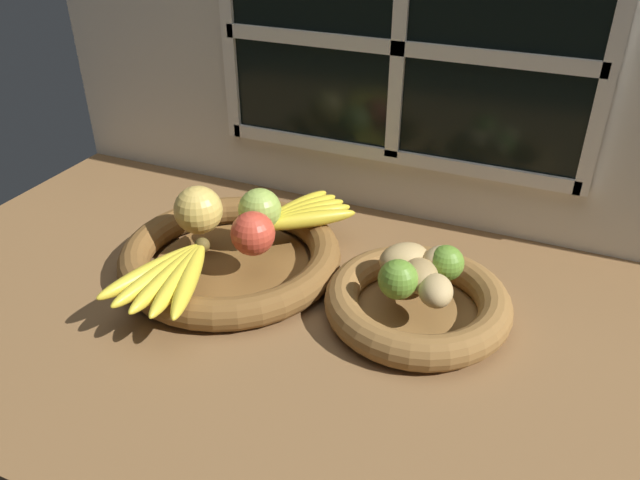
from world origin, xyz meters
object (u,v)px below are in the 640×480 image
potato_large (421,274)px  apple_golden_left (198,210)px  potato_oblong (404,259)px  lime_near (398,279)px  fruit_bowl_right (418,301)px  apple_red_right (253,233)px  apple_green_back (260,210)px  banana_bunch_front (170,275)px  potato_back (440,261)px  fruit_bowl_left (232,255)px  banana_bunch_back (301,214)px  lime_far (446,263)px  potato_small (436,291)px

potato_large → apple_golden_left: bearing=178.8°
potato_oblong → lime_near: bearing=-81.4°
fruit_bowl_right → apple_red_right: 26.81cm
apple_green_back → banana_bunch_front: (-4.50, -18.86, -2.22)cm
potato_large → potato_back: bearing=65.6°
apple_golden_left → fruit_bowl_left: bearing=-7.0°
banana_bunch_back → potato_large: (23.59, -10.43, 0.79)cm
fruit_bowl_right → potato_oblong: 6.44cm
potato_oblong → lime_far: bearing=9.2°
lime_far → fruit_bowl_left: bearing=-174.1°
banana_bunch_front → potato_oblong: bearing=28.0°
banana_bunch_front → potato_small: 37.50cm
fruit_bowl_left → potato_back: potato_back is taller
banana_bunch_back → lime_far: lime_far is taller
lime_far → banana_bunch_back: bearing=165.2°
apple_green_back → potato_back: 30.48cm
potato_back → potato_large: bearing=-114.4°
apple_golden_left → lime_far: size_ratio=1.51×
potato_large → lime_far: (2.70, 3.48, 0.50)cm
apple_red_right → banana_bunch_back: size_ratio=0.40×
apple_green_back → potato_small: apple_green_back is taller
banana_bunch_back → potato_small: size_ratio=2.82×
potato_small → lime_far: (-0.17, 6.35, 0.60)cm
apple_green_back → potato_small: 32.62cm
lime_far → potato_back: bearing=152.7°
fruit_bowl_right → apple_golden_left: size_ratio=3.41×
apple_red_right → banana_bunch_front: apple_red_right is taller
banana_bunch_back → potato_large: size_ratio=2.51×
potato_small → apple_green_back: bearing=165.2°
apple_green_back → potato_large: bearing=-10.8°
apple_red_right → potato_back: 28.41cm
fruit_bowl_left → potato_back: bearing=6.8°
apple_golden_left → potato_oblong: bearing=2.9°
banana_bunch_back → lime_near: bearing=-33.2°
fruit_bowl_right → potato_back: (1.79, 3.95, 5.00)cm
banana_bunch_back → potato_small: (26.46, -13.30, 0.69)cm
potato_small → banana_bunch_front: bearing=-163.7°
potato_large → lime_far: lime_far is taller
apple_red_right → apple_green_back: 7.42cm
apple_red_right → potato_large: 26.15cm
banana_bunch_back → apple_green_back: bearing=-135.4°
apple_golden_left → banana_bunch_back: size_ratio=0.46×
potato_back → potato_oblong: bearing=-164.1°
apple_golden_left → potato_oblong: apple_golden_left is taller
fruit_bowl_right → banana_bunch_front: (-33.12, -13.39, 3.95)cm
apple_golden_left → fruit_bowl_right: bearing=-1.2°
fruit_bowl_right → apple_red_right: size_ratio=3.92×
banana_bunch_front → potato_small: (35.99, 10.52, 0.70)cm
banana_bunch_back → potato_back: 26.22cm
banana_bunch_front → potato_back: 39.00cm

